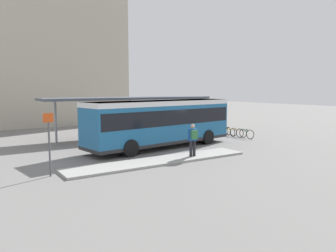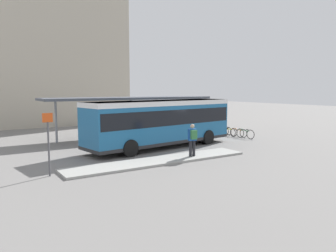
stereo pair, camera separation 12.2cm
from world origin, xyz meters
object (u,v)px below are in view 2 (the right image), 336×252
bicycle_green (245,134)px  bicycle_orange (239,133)px  city_bus (161,120)px  bicycle_yellow (229,132)px  platform_sign (48,141)px  potted_planter_near_shelter (133,132)px  pedestrian_waiting (193,138)px  bicycle_red (226,130)px

bicycle_green → bicycle_orange: size_ratio=1.07×
city_bus → bicycle_yellow: size_ratio=6.95×
platform_sign → potted_planter_near_shelter: bearing=41.5°
pedestrian_waiting → bicycle_orange: size_ratio=1.12×
bicycle_green → bicycle_red: bicycle_green is taller
city_bus → bicycle_green: size_ratio=6.26×
city_bus → bicycle_yellow: 7.79m
pedestrian_waiting → bicycle_yellow: pedestrian_waiting is taller
city_bus → bicycle_red: city_bus is taller
city_bus → potted_planter_near_shelter: 3.33m
city_bus → pedestrian_waiting: size_ratio=6.01×
city_bus → bicycle_red: (7.84, 2.36, -1.46)m
bicycle_green → bicycle_orange: (0.12, 0.84, -0.02)m
bicycle_orange → bicycle_red: bicycle_orange is taller
bicycle_orange → bicycle_green: bearing=162.7°
bicycle_red → potted_planter_near_shelter: (-8.36, 0.75, 0.37)m
bicycle_green → pedestrian_waiting: bearing=109.1°
bicycle_orange → platform_sign: (-15.61, -4.10, 1.21)m
pedestrian_waiting → bicycle_orange: pedestrian_waiting is taller
city_bus → bicycle_orange: (7.70, 0.68, -1.46)m
bicycle_orange → platform_sign: 16.18m
bicycle_orange → bicycle_red: 1.69m
city_bus → pedestrian_waiting: bearing=-103.6°
pedestrian_waiting → bicycle_green: bearing=-50.3°
city_bus → bicycle_green: (7.58, -0.17, -1.43)m
city_bus → bicycle_red: size_ratio=6.79×
bicycle_red → platform_sign: 16.83m
bicycle_green → platform_sign: bearing=95.9°
city_bus → bicycle_green: bearing=-9.5°
bicycle_orange → bicycle_yellow: (-0.20, 0.84, -0.01)m
potted_planter_near_shelter → city_bus: bearing=-80.5°
city_bus → platform_sign: bearing=-164.8°
bicycle_yellow → potted_planter_near_shelter: 8.18m
bicycle_orange → potted_planter_near_shelter: size_ratio=1.16×
city_bus → potted_planter_near_shelter: bearing=91.2°
bicycle_red → potted_planter_near_shelter: bearing=91.3°
city_bus → platform_sign: 8.62m
city_bus → bicycle_red: bearing=8.5°
bicycle_red → potted_planter_near_shelter: size_ratio=1.14×
bicycle_green → bicycle_red: 2.54m
bicycle_yellow → potted_planter_near_shelter: (-8.02, 1.59, 0.38)m
bicycle_orange → potted_planter_near_shelter: (-8.22, 2.43, 0.37)m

